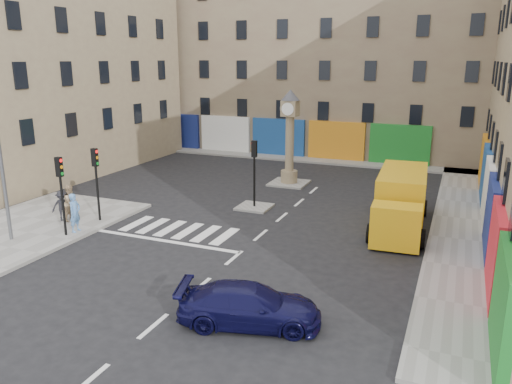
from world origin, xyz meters
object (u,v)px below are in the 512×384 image
Objects in this scene: clock_pillar at (290,131)px; pedestrian_tan at (71,203)px; traffic_light_island at (254,163)px; yellow_van at (401,201)px; traffic_light_left_near at (61,184)px; navy_sedan at (249,305)px; pedestrian_dark at (62,206)px; pedestrian_blue at (75,213)px; traffic_light_left_far at (96,173)px.

pedestrian_tan is at bearing -122.41° from clock_pillar.
traffic_light_island is 8.01m from yellow_van.
traffic_light_left_near reaches higher than navy_sedan.
pedestrian_dark is at bearing -162.53° from yellow_van.
pedestrian_blue is at bearing 79.27° from traffic_light_left_near.
traffic_light_left_near is 2.73m from pedestrian_tan.
pedestrian_dark is (-12.71, 5.55, 0.27)m from navy_sedan.
navy_sedan is (4.74, -17.71, -2.89)m from clock_pillar.
clock_pillar is (6.30, 13.80, 0.93)m from traffic_light_left_near.
clock_pillar is 10.23m from yellow_van.
traffic_light_left_far reaches higher than traffic_light_island.
traffic_light_island is 0.49× the size of yellow_van.
traffic_light_left_far is at bearing 0.25° from pedestrian_blue.
traffic_light_island is (6.30, 5.40, -0.03)m from traffic_light_left_far.
pedestrian_dark is (-1.67, -0.77, -1.69)m from traffic_light_left_far.
clock_pillar is at bearing 65.45° from traffic_light_left_near.
clock_pillar is (0.00, 6.00, 0.96)m from traffic_light_island.
traffic_light_left_far reaches higher than pedestrian_dark.
pedestrian_dark is (-7.97, -6.17, -1.66)m from traffic_light_island.
traffic_light_left_far is at bearing -118.94° from clock_pillar.
pedestrian_dark is at bearing 50.74° from navy_sedan.
yellow_van reaches higher than pedestrian_dark.
traffic_light_left_far is 0.82× the size of navy_sedan.
yellow_van is at bearing 20.45° from traffic_light_left_far.
clock_pillar is at bearing -0.71° from navy_sedan.
pedestrian_blue is (-10.93, 4.50, 0.42)m from navy_sedan.
yellow_van is at bearing 28.45° from traffic_light_left_near.
pedestrian_blue is 2.08m from pedestrian_dark.
clock_pillar reaches higher than traffic_light_left_near.
navy_sedan is 13.87m from pedestrian_dark.
traffic_light_left_far is at bearing -72.64° from pedestrian_tan.
traffic_light_left_far reaches higher than pedestrian_blue.
clock_pillar is at bearing 2.37° from pedestrian_dark.
traffic_light_left_far reaches higher than navy_sedan.
clock_pillar is 14.36m from pedestrian_tan.
yellow_van is (7.91, -0.10, -1.26)m from traffic_light_island.
traffic_light_left_near is 1.99× the size of pedestrian_blue.
traffic_light_left_near reaches higher than pedestrian_tan.
yellow_van is at bearing -33.47° from pedestrian_dark.
pedestrian_tan is at bearing -141.89° from traffic_light_island.
traffic_light_island is at bearing 51.07° from traffic_light_left_near.
navy_sedan is 11.83m from pedestrian_blue.
yellow_van is (14.21, 5.30, -1.29)m from traffic_light_left_far.
traffic_light_left_far is at bearing -162.99° from yellow_van.
traffic_light_left_near is 16.21m from yellow_van.
pedestrian_dark is at bearing 56.31° from pedestrian_blue.
pedestrian_tan is (-12.32, 5.77, 0.42)m from navy_sedan.
navy_sedan is at bearing -120.87° from pedestrian_tan.
yellow_van is 16.56m from pedestrian_tan.
traffic_light_island is at bearing -16.66° from pedestrian_dark.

